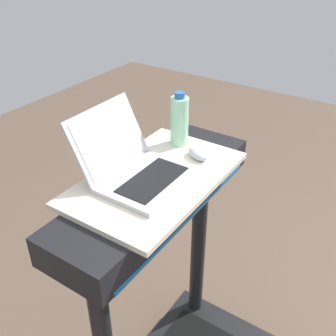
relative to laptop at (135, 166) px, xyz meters
name	(u,v)px	position (x,y,z in m)	size (l,w,h in m)	color
desk_board	(156,178)	(0.05, -0.05, -0.06)	(0.64, 0.39, 0.02)	beige
laptop	(135,166)	(0.00, 0.00, 0.00)	(0.31, 0.33, 0.23)	#B7B7BC
computer_mouse	(198,153)	(0.24, -0.11, -0.03)	(0.06, 0.10, 0.03)	#B2B2B7
water_bottle	(179,120)	(0.29, 0.01, 0.05)	(0.07, 0.07, 0.21)	#9EDBB2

